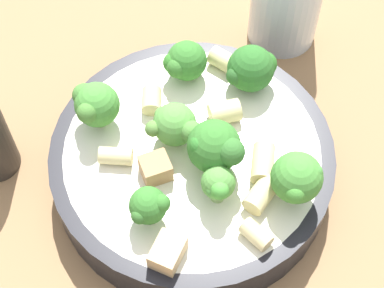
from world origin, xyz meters
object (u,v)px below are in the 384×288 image
(broccoli_floret_3, at_px, (218,144))
(rigatoni_0, at_px, (222,59))
(broccoli_floret_7, at_px, (149,206))
(rigatoni_4, at_px, (116,156))
(broccoli_floret_2, at_px, (218,183))
(chicken_chunk_1, at_px, (168,252))
(broccoli_floret_1, at_px, (297,178))
(rigatoni_2, at_px, (263,163))
(broccoli_floret_0, at_px, (171,128))
(rigatoni_5, at_px, (256,234))
(pasta_bowl, at_px, (192,162))
(chicken_chunk_0, at_px, (156,168))
(broccoli_floret_5, at_px, (95,105))
(broccoli_floret_4, at_px, (184,62))
(rigatoni_6, at_px, (261,195))
(rigatoni_1, at_px, (151,100))
(rigatoni_3, at_px, (220,109))
(broccoli_floret_6, at_px, (252,68))

(broccoli_floret_3, xyz_separation_m, rigatoni_0, (-0.08, -0.06, -0.02))
(broccoli_floret_7, relative_size, rigatoni_4, 1.34)
(broccoli_floret_2, relative_size, chicken_chunk_1, 1.36)
(broccoli_floret_3, relative_size, rigatoni_4, 1.90)
(broccoli_floret_1, bearing_deg, broccoli_floret_7, -39.76)
(broccoli_floret_2, height_order, rigatoni_2, broccoli_floret_2)
(broccoli_floret_0, height_order, rigatoni_5, broccoli_floret_0)
(pasta_bowl, distance_m, broccoli_floret_2, 0.06)
(chicken_chunk_0, bearing_deg, rigatoni_2, 133.71)
(broccoli_floret_1, bearing_deg, rigatoni_5, -0.49)
(broccoli_floret_0, height_order, broccoli_floret_5, broccoli_floret_5)
(broccoli_floret_1, distance_m, chicken_chunk_0, 0.10)
(broccoli_floret_4, relative_size, rigatoni_6, 1.36)
(rigatoni_1, bearing_deg, pasta_bowl, 77.42)
(rigatoni_3, bearing_deg, rigatoni_6, 60.84)
(rigatoni_1, bearing_deg, rigatoni_0, 166.42)
(rigatoni_0, height_order, rigatoni_1, same)
(rigatoni_2, distance_m, chicken_chunk_1, 0.10)
(broccoli_floret_2, xyz_separation_m, broccoli_floret_3, (-0.02, -0.02, 0.01))
(broccoli_floret_5, xyz_separation_m, broccoli_floret_7, (0.04, 0.09, -0.00))
(broccoli_floret_4, bearing_deg, broccoli_floret_6, 121.66)
(broccoli_floret_7, distance_m, chicken_chunk_0, 0.04)
(rigatoni_0, relative_size, rigatoni_1, 0.97)
(rigatoni_3, relative_size, rigatoni_6, 0.89)
(rigatoni_3, xyz_separation_m, rigatoni_4, (0.08, -0.03, -0.00))
(broccoli_floret_6, relative_size, rigatoni_6, 1.55)
(broccoli_floret_6, distance_m, rigatoni_1, 0.08)
(pasta_bowl, relative_size, broccoli_floret_0, 5.70)
(rigatoni_3, bearing_deg, broccoli_floret_4, -104.31)
(rigatoni_1, xyz_separation_m, rigatoni_5, (0.04, 0.13, -0.00))
(rigatoni_0, bearing_deg, broccoli_floret_4, -29.22)
(broccoli_floret_6, height_order, broccoli_floret_7, broccoli_floret_6)
(broccoli_floret_5, height_order, chicken_chunk_0, broccoli_floret_5)
(broccoli_floret_6, distance_m, rigatoni_4, 0.13)
(rigatoni_5, bearing_deg, broccoli_floret_4, -120.27)
(rigatoni_0, xyz_separation_m, rigatoni_4, (0.12, -0.00, -0.00))
(broccoli_floret_4, relative_size, broccoli_floret_6, 0.88)
(rigatoni_5, bearing_deg, rigatoni_2, -147.42)
(rigatoni_0, xyz_separation_m, chicken_chunk_1, (0.16, 0.08, -0.00))
(rigatoni_5, bearing_deg, broccoli_floret_0, -102.53)
(broccoli_floret_2, bearing_deg, broccoli_floret_4, -127.43)
(broccoli_floret_6, relative_size, rigatoni_5, 1.84)
(rigatoni_1, relative_size, chicken_chunk_1, 0.81)
(broccoli_floret_6, bearing_deg, rigatoni_0, -90.71)
(broccoli_floret_1, distance_m, rigatoni_4, 0.14)
(broccoli_floret_3, relative_size, rigatoni_0, 2.38)
(broccoli_floret_4, bearing_deg, rigatoni_3, 75.69)
(broccoli_floret_7, height_order, rigatoni_3, broccoli_floret_7)
(broccoli_floret_2, distance_m, broccoli_floret_7, 0.05)
(broccoli_floret_0, distance_m, broccoli_floret_2, 0.06)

